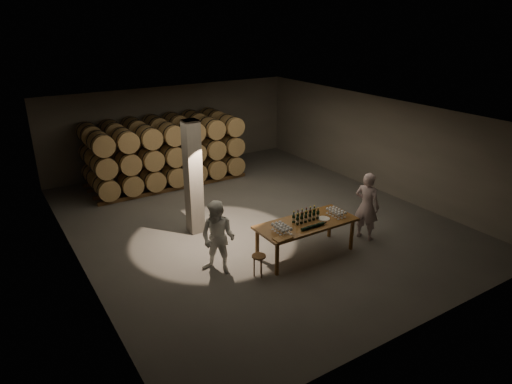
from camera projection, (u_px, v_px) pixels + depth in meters
room at (193, 178)px, 12.37m from camera, size 12.00×12.00×12.00m
tasting_table at (306, 226)px, 11.44m from camera, size 2.60×1.10×0.90m
barrel_stack_back at (157, 146)px, 16.86m from camera, size 5.48×0.95×2.31m
barrel_stack_front at (172, 155)px, 15.76m from camera, size 5.48×0.95×2.31m
bottle_cluster at (306, 217)px, 11.44m from camera, size 0.73×0.23×0.31m
lying_bottles at (313, 226)px, 11.08m from camera, size 0.78×0.08×0.08m
glass_cluster_left at (282, 227)px, 10.85m from camera, size 0.31×0.53×0.18m
glass_cluster_right at (336, 211)px, 11.75m from camera, size 0.30×0.52×0.16m
plate at (324, 219)px, 11.58m from camera, size 0.31×0.31×0.02m
notebook_near at (287, 237)px, 10.60m from camera, size 0.27×0.22×0.03m
notebook_corner at (279, 240)px, 10.50m from camera, size 0.20×0.25×0.02m
pen at (292, 236)px, 10.66m from camera, size 0.13×0.04×0.01m
stool at (259, 259)px, 10.58m from camera, size 0.33×0.33×0.55m
person_man at (367, 206)px, 12.24m from camera, size 0.66×0.80×1.89m
person_woman at (218, 238)px, 10.61m from camera, size 1.07×1.11×1.80m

